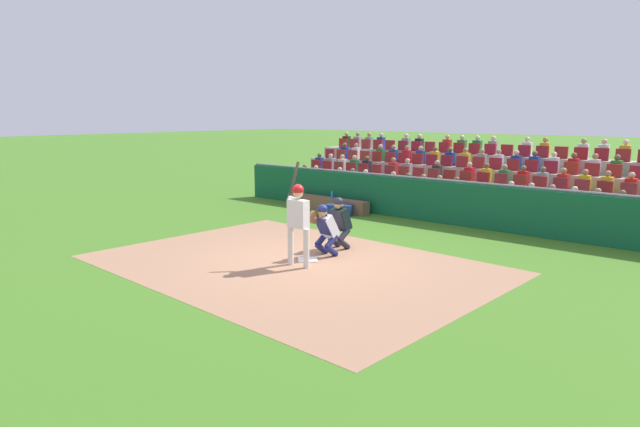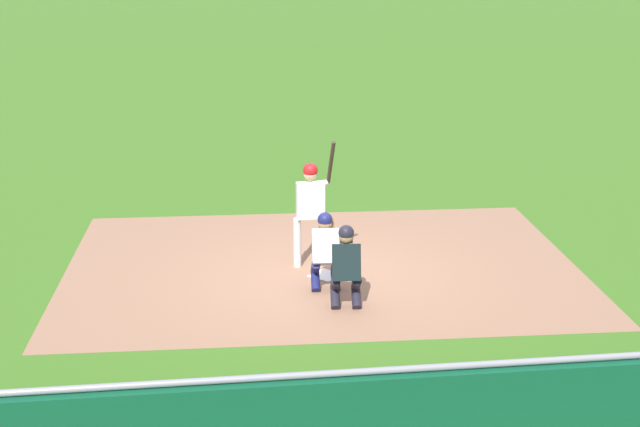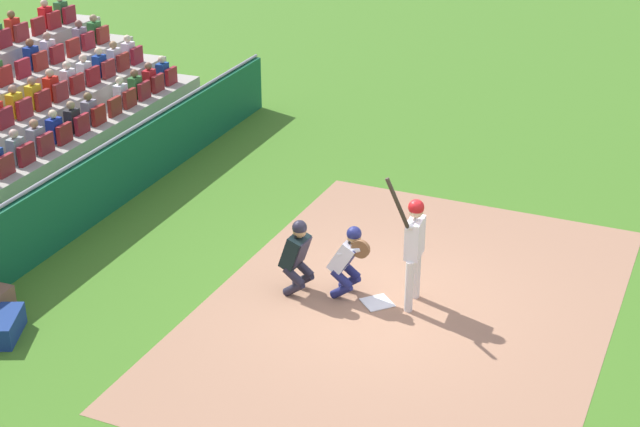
% 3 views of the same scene
% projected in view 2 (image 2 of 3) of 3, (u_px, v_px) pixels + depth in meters
% --- Properties ---
extents(ground_plane, '(160.00, 160.00, 0.00)m').
position_uv_depth(ground_plane, '(326.00, 276.00, 14.62)').
color(ground_plane, '#407221').
extents(infield_dirt_patch, '(8.86, 6.42, 0.01)m').
position_uv_depth(infield_dirt_patch, '(322.00, 265.00, 15.09)').
color(infield_dirt_patch, '#9F7255').
rests_on(infield_dirt_patch, ground_plane).
extents(home_plate_marker, '(0.62, 0.62, 0.02)m').
position_uv_depth(home_plate_marker, '(326.00, 275.00, 14.61)').
color(home_plate_marker, white).
rests_on(home_plate_marker, infield_dirt_patch).
extents(batter_at_plate, '(0.67, 0.53, 2.25)m').
position_uv_depth(batter_at_plate, '(311.00, 203.00, 14.74)').
color(batter_at_plate, silver).
rests_on(batter_at_plate, ground_plane).
extents(catcher_crouching, '(0.49, 0.71, 1.26)m').
position_uv_depth(catcher_crouching, '(326.00, 247.00, 13.91)').
color(catcher_crouching, navy).
rests_on(catcher_crouching, ground_plane).
extents(home_plate_umpire, '(0.49, 0.49, 1.31)m').
position_uv_depth(home_plate_umpire, '(346.00, 263.00, 13.17)').
color(home_plate_umpire, '#23202F').
rests_on(home_plate_umpire, ground_plane).
extents(equipment_duffel_bag, '(0.92, 0.66, 0.35)m').
position_uv_depth(equipment_duffel_bag, '(631.00, 399.00, 10.36)').
color(equipment_duffel_bag, navy).
rests_on(equipment_duffel_bag, ground_plane).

